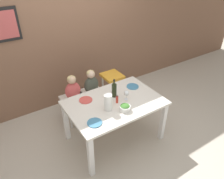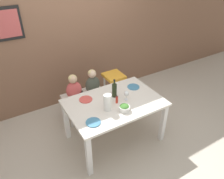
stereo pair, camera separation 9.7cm
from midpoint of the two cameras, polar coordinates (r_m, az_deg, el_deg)
name	(u,v)px [view 1 (the left image)]	position (r m, az deg, el deg)	size (l,w,h in m)	color
ground_plane	(114,138)	(3.76, -0.16, -12.45)	(14.00, 14.00, 0.00)	#BCB2A3
wall_back	(71,35)	(4.16, -11.40, 13.70)	(10.00, 0.09, 2.70)	brown
dining_table	(115,107)	(3.33, -0.17, -4.65)	(1.42, 0.95, 0.74)	silver
chair_far_left	(74,102)	(3.91, -10.55, -3.21)	(0.41, 0.43, 0.48)	silver
chair_far_center	(92,96)	(4.02, -5.93, -1.63)	(0.41, 0.43, 0.48)	silver
chair_right_highchair	(112,82)	(4.12, -0.64, 2.04)	(0.35, 0.37, 0.71)	silver
person_child_left	(73,88)	(3.75, -11.00, 0.36)	(0.28, 0.17, 0.45)	#C64C4C
person_child_center	(91,82)	(3.87, -6.17, 1.90)	(0.28, 0.17, 0.45)	#3D4238
wine_bottle	(114,90)	(3.33, -0.28, -0.11)	(0.08, 0.08, 0.30)	#232D19
paper_towel_roll	(108,102)	(3.05, -1.96, -3.37)	(0.11, 0.11, 0.25)	white
wine_glass_near	(126,93)	(3.27, 2.91, -1.04)	(0.07, 0.07, 0.15)	white
salad_bowl_large	(125,107)	(3.09, 2.50, -4.68)	(0.16, 0.16, 0.09)	white
dinner_plate_front_left	(95,123)	(2.91, -5.52, -8.64)	(0.20, 0.20, 0.01)	teal
dinner_plate_back_left	(86,100)	(3.33, -7.72, -2.74)	(0.20, 0.20, 0.01)	#D14C47
dinner_plate_back_right	(133,86)	(3.63, 4.64, 0.79)	(0.20, 0.20, 0.01)	teal
condiment_bottle_hot_sauce	(117,99)	(3.22, 0.45, -2.52)	(0.04, 0.04, 0.13)	red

